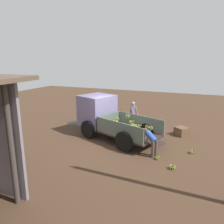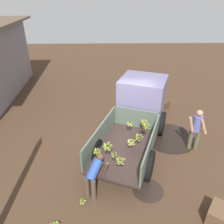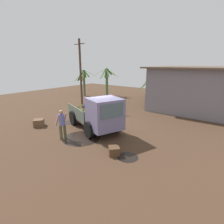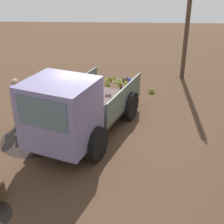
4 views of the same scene
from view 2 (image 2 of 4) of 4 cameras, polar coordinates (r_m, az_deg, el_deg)
The scene contains 10 objects.
ground at distance 8.22m, azimuth 1.87°, elevation -9.12°, with size 36.00×36.00×0.00m, color #473122.
mud_patch_0 at distance 6.84m, azimuth 9.39°, elevation -19.53°, with size 0.90×0.90×0.01m, color #2D221C.
mud_patch_1 at distance 11.61m, azimuth 11.57°, elevation 2.58°, with size 0.93×0.93×0.01m, color black.
mud_patch_2 at distance 8.98m, azimuth 14.61°, elevation -6.45°, with size 2.06×2.06×0.01m, color black.
cargo_truck at distance 8.49m, azimuth 7.15°, elevation 1.19°, with size 4.87×3.22×2.17m.
person_foreground_visitor at distance 8.15m, azimuth 21.14°, elevation -3.97°, with size 0.47×0.67×1.63m.
person_worker_loading at distance 6.21m, azimuth -4.70°, elevation -16.01°, with size 0.77×0.72×1.16m.
banana_bunch_on_ground_3 at distance 6.45m, azimuth -7.67°, elevation -22.09°, with size 0.21×0.20×0.17m.
wooden_crate_0 at distance 6.54m, azimuth 26.76°, elevation -23.24°, with size 0.61×0.61×0.46m, color brown.
wooden_crate_1 at distance 11.03m, azimuth 13.21°, elevation 1.99°, with size 0.47×0.47×0.38m, color #4D3521.
Camera 2 is at (-6.43, 0.41, 5.11)m, focal length 35.00 mm.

